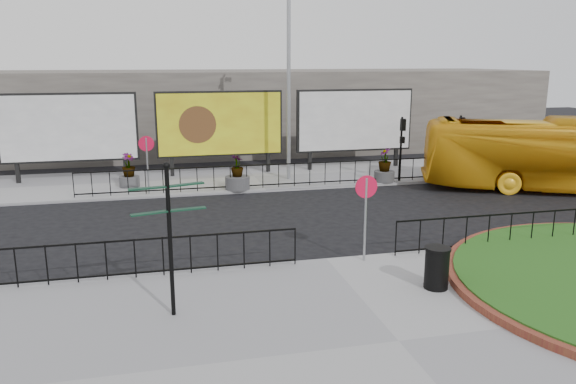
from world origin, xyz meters
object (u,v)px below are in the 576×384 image
object	(u,v)px
billboard_mid	(220,124)
bus	(559,155)
litter_bin	(437,268)
fingerpost_sign	(169,225)
planter_a	(129,173)
planter_b	(237,178)
planter_c	(384,168)
lamp_post	(289,79)

from	to	relation	value
billboard_mid	bus	distance (m)	15.63
litter_bin	bus	xyz separation A→B (m)	(10.60, 9.05, 0.96)
fingerpost_sign	planter_a	size ratio (longest dim) A/B	2.28
litter_bin	planter_b	xyz separation A→B (m)	(-3.24, 12.08, -0.02)
planter_c	planter_a	bearing A→B (deg)	172.14
billboard_mid	planter_a	size ratio (longest dim) A/B	4.07
planter_a	planter_c	bearing A→B (deg)	-7.86
billboard_mid	planter_c	xyz separation A→B (m)	(7.23, -3.57, -1.85)
fingerpost_sign	planter_c	world-z (taller)	fingerpost_sign
billboard_mid	bus	world-z (taller)	billboard_mid
planter_b	lamp_post	bearing A→B (deg)	30.58
litter_bin	planter_c	bearing A→B (deg)	73.02
planter_a	lamp_post	bearing A→B (deg)	0.00
lamp_post	litter_bin	xyz separation A→B (m)	(0.53, -13.68, -4.17)
billboard_mid	litter_bin	world-z (taller)	billboard_mid
litter_bin	lamp_post	bearing A→B (deg)	92.22
billboard_mid	lamp_post	bearing A→B (deg)	-33.25
billboard_mid	lamp_post	xyz separation A→B (m)	(3.01, -1.97, 2.23)
litter_bin	planter_a	distance (m)	15.80
bus	planter_a	xyz separation A→B (m)	(-18.49, 4.63, -0.88)
planter_c	litter_bin	bearing A→B (deg)	-106.98
bus	planter_c	world-z (taller)	bus
lamp_post	planter_c	size ratio (longest dim) A/B	5.84
billboard_mid	fingerpost_sign	xyz separation A→B (m)	(-2.91, -15.68, -0.38)
litter_bin	bus	size ratio (longest dim) A/B	0.09
planter_b	planter_c	distance (m)	6.93
planter_c	bus	bearing A→B (deg)	-23.68
billboard_mid	planter_c	distance (m)	8.27
lamp_post	fingerpost_sign	xyz separation A→B (m)	(-5.92, -13.71, -2.61)
billboard_mid	planter_a	distance (m)	5.14
fingerpost_sign	planter_a	world-z (taller)	fingerpost_sign
planter_a	planter_b	world-z (taller)	planter_b
fingerpost_sign	planter_c	bearing A→B (deg)	41.56
planter_b	planter_c	size ratio (longest dim) A/B	0.98
bus	planter_b	size ratio (longest dim) A/B	7.52
bus	litter_bin	bearing A→B (deg)	153.43
litter_bin	planter_c	world-z (taller)	planter_c
litter_bin	planter_b	distance (m)	12.51
bus	planter_c	distance (m)	7.59
planter_a	planter_c	distance (m)	11.69
lamp_post	litter_bin	distance (m)	14.31
bus	planter_c	xyz separation A→B (m)	(-6.91, 3.03, -0.87)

